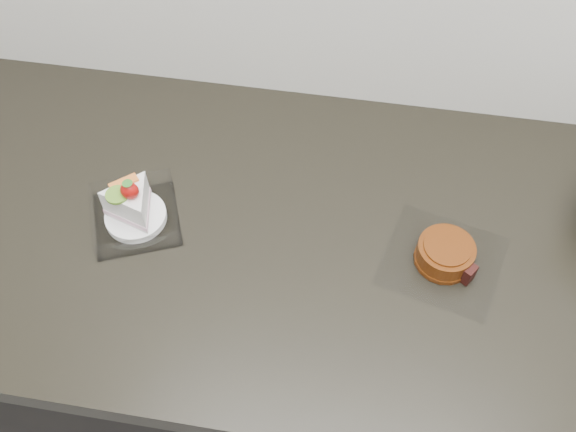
# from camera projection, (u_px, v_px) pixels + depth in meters

# --- Properties ---
(counter) EXTENTS (2.04, 0.64, 0.90)m
(counter) POSITION_uv_depth(u_px,v_px,m) (364.00, 362.00, 1.35)
(counter) COLOR black
(counter) RESTS_ON ground
(cake_tray) EXTENTS (0.17, 0.17, 0.10)m
(cake_tray) POSITION_uv_depth(u_px,v_px,m) (134.00, 210.00, 0.99)
(cake_tray) COLOR white
(cake_tray) RESTS_ON counter
(mooncake_wrap) EXTENTS (0.20, 0.20, 0.04)m
(mooncake_wrap) POSITION_uv_depth(u_px,v_px,m) (445.00, 256.00, 0.96)
(mooncake_wrap) COLOR white
(mooncake_wrap) RESTS_ON counter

